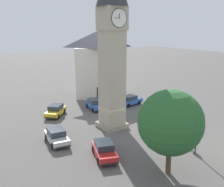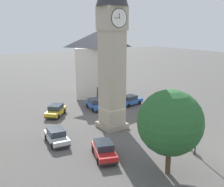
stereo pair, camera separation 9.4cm
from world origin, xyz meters
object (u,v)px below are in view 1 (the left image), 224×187
Objects in this scene: car_silver_kerb at (56,110)px; tree at (170,123)px; car_green_alley at (57,136)px; building_terrace_right at (98,63)px; lamp_post at (197,123)px; clock_tower at (112,27)px; car_black_far at (104,150)px; car_red_corner at (130,100)px; car_white_side at (95,104)px; pedestrian at (190,139)px; car_blue_kerb at (173,114)px.

tree reaches higher than car_silver_kerb.
car_silver_kerb is 9.35m from car_green_alley.
building_terrace_right is 2.40× the size of lamp_post.
car_green_alley is at bearing -45.47° from lamp_post.
clock_tower is 4.92× the size of car_silver_kerb.
car_silver_kerb is 14.28m from car_black_far.
car_white_side is (5.58, -1.23, 0.00)m from car_red_corner.
car_black_far is (5.17, 6.22, -11.17)m from clock_tower.
car_red_corner is at bearing -107.73° from lamp_post.
car_green_alley is 2.55× the size of pedestrian.
pedestrian is (-10.39, 8.84, 0.25)m from car_green_alley.
car_red_corner is 9.69m from building_terrace_right.
pedestrian is at bearing 53.65° from car_blue_kerb.
car_silver_kerb is (12.22, -10.06, 0.00)m from car_blue_kerb.
lamp_post is at bearing 102.54° from clock_tower.
car_red_corner is 21.11m from tree.
building_terrace_right reaches higher than tree.
car_silver_kerb is 0.95× the size of car_white_side.
tree is at bearing 70.10° from building_terrace_right.
tree is (10.17, 18.13, 3.72)m from car_red_corner.
pedestrian is 0.36× the size of lamp_post.
car_black_far is 6.06m from car_green_alley.
car_white_side is 20.23m from tree.
lamp_post is at bearing 149.64° from car_black_far.
car_blue_kerb is 8.53m from car_red_corner.
tree is at bearing 76.66° from car_white_side.
clock_tower is 17.58m from building_terrace_right.
building_terrace_right is at bearing -148.63° from car_silver_kerb.
car_blue_kerb is at bearing 122.06° from car_white_side.
clock_tower is 14.09m from car_blue_kerb.
car_silver_kerb is 18.73m from pedestrian.
car_white_side is (-6.12, 0.32, 0.00)m from car_silver_kerb.
car_silver_kerb is 20.08m from tree.
car_silver_kerb is 0.96× the size of car_red_corner.
building_terrace_right is (-7.23, -14.77, -6.22)m from clock_tower.
pedestrian is at bearing -157.11° from tree.
clock_tower is 13.79m from car_black_far.
clock_tower is at bearing -72.95° from pedestrian.
car_silver_kerb is at bearing -112.76° from car_green_alley.
tree reaches higher than car_green_alley.
car_black_far is 9.05m from lamp_post.
pedestrian is 0.15× the size of building_terrace_right.
car_red_corner is 0.39× the size of building_terrace_right.
car_blue_kerb is 1.07× the size of car_silver_kerb.
lamp_post is at bearing 55.10° from car_blue_kerb.
lamp_post is (5.98, 8.58, 2.39)m from car_blue_kerb.
car_green_alley is 12.75m from tree.
clock_tower is at bearing 39.51° from car_red_corner.
car_green_alley is at bearing 46.28° from building_terrace_right.
car_black_far is 24.87m from building_terrace_right.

